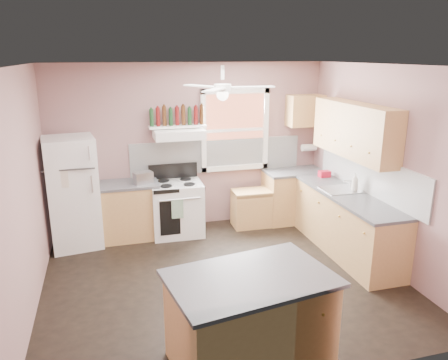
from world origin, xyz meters
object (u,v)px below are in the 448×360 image
object	(u,v)px
refrigerator	(73,193)
cart	(251,208)
island	(250,322)
stove	(177,209)
toaster	(143,178)

from	to	relation	value
refrigerator	cart	size ratio (longest dim) A/B	2.67
refrigerator	island	bearing A→B (deg)	-70.03
stove	island	bearing A→B (deg)	-85.55
refrigerator	toaster	xyz separation A→B (m)	(1.04, -0.00, 0.15)
toaster	cart	size ratio (longest dim) A/B	0.45
refrigerator	stove	size ratio (longest dim) A/B	1.95
cart	island	world-z (taller)	island
cart	refrigerator	bearing A→B (deg)	-177.70
island	toaster	bearing A→B (deg)	92.28
refrigerator	cart	bearing A→B (deg)	-7.39
toaster	stove	world-z (taller)	toaster
stove	island	xyz separation A→B (m)	(0.14, -3.23, 0.00)
stove	island	world-z (taller)	same
refrigerator	stove	xyz separation A→B (m)	(1.56, 0.02, -0.41)
toaster	stove	xyz separation A→B (m)	(0.51, 0.02, -0.56)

